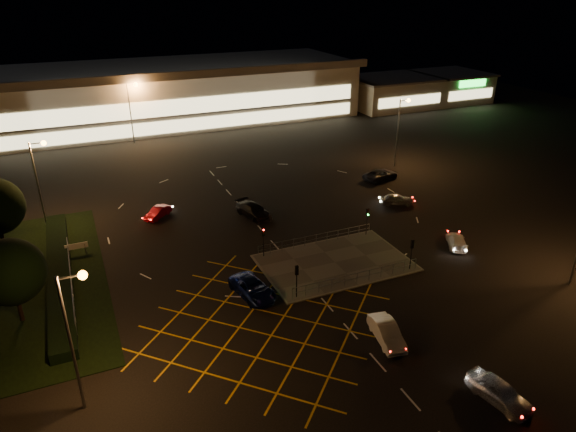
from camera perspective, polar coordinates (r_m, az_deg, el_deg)
name	(u,v)px	position (r m, az deg, el deg)	size (l,w,h in m)	color
ground	(308,258)	(51.83, 2.23, -4.70)	(180.00, 180.00, 0.00)	black
pedestrian_island	(335,263)	(51.07, 5.24, -5.19)	(14.00, 9.00, 0.12)	#4C4944
grass_verge	(1,289)	(53.63, -29.30, -7.07)	(18.00, 30.00, 0.08)	black
hedge	(59,273)	(52.88, -24.08, -5.80)	(2.00, 26.00, 1.00)	black
supermarket	(172,92)	(106.29, -12.73, 13.28)	(72.00, 26.50, 10.50)	beige
retail_unit_a	(391,92)	(117.31, 11.40, 13.39)	(18.80, 14.80, 6.35)	beige
retail_unit_b	(450,86)	(126.97, 17.55, 13.60)	(14.80, 14.80, 6.35)	beige
streetlight_sw	(75,324)	(34.26, -22.63, -10.98)	(1.78, 0.56, 10.03)	slate
streetlight_nw	(40,173)	(61.59, -25.86, 4.36)	(1.78, 0.56, 10.03)	slate
streetlight_ne	(401,123)	(77.35, 12.43, 10.06)	(1.78, 0.56, 10.03)	slate
streetlight_far_left	(132,105)	(91.08, -16.93, 11.77)	(1.78, 0.56, 10.03)	slate
streetlight_far_right	(338,85)	(105.26, 5.56, 14.34)	(1.78, 0.56, 10.03)	slate
signal_sw	(297,275)	(44.48, 0.97, -6.55)	(0.28, 0.30, 3.15)	black
signal_se	(412,248)	(50.04, 13.60, -3.50)	(0.28, 0.30, 3.15)	black
signal_nw	(263,236)	(50.92, -2.76, -2.25)	(0.28, 0.30, 3.15)	black
signal_ne	(367,216)	(55.84, 8.80, 0.02)	(0.28, 0.30, 3.15)	black
tree_e	(10,272)	(45.96, -28.47, -5.49)	(5.40, 5.40, 7.35)	black
car_near_silver	(499,392)	(38.41, 22.42, -17.60)	(1.83, 4.54, 1.55)	silver
car_queue_white	(387,332)	(41.30, 10.91, -12.57)	(1.57, 4.51, 1.49)	white
car_left_blue	(253,288)	(45.77, -3.95, -8.02)	(2.46, 5.34, 1.48)	#0D1950
car_far_dkgrey	(254,211)	(60.47, -3.82, 0.61)	(2.16, 5.32, 1.54)	black
car_right_silver	(397,199)	(65.15, 11.99, 1.85)	(1.62, 4.02, 1.37)	#A6A9AD
car_circ_red	(158,213)	(62.07, -14.27, 0.37)	(1.34, 3.83, 1.26)	maroon
car_east_grey	(381,175)	(72.87, 10.26, 4.54)	(2.46, 5.33, 1.48)	black
car_approach_white	(457,241)	(56.56, 18.23, -2.64)	(1.75, 4.29, 1.25)	white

